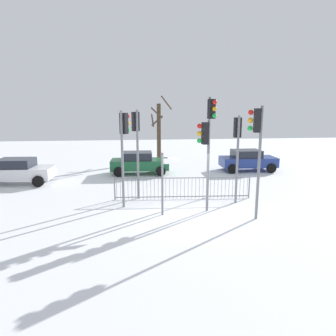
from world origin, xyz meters
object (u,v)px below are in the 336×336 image
(traffic_light_foreground_left, at_px, (124,137))
(traffic_light_rear_left, at_px, (211,125))
(traffic_light_mid_left, at_px, (136,134))
(direction_sign_post, at_px, (164,180))
(bare_tree_left, at_px, (159,130))
(car_white_far, at_px, (19,171))
(traffic_light_foreground_right, at_px, (237,139))
(car_blue_near, at_px, (248,160))
(car_green_mid, at_px, (139,162))
(traffic_light_mid_right, at_px, (257,137))
(traffic_light_rear_right, at_px, (205,145))

(traffic_light_foreground_left, distance_m, traffic_light_rear_left, 4.12)
(traffic_light_mid_left, relative_size, traffic_light_rear_left, 0.88)
(direction_sign_post, relative_size, bare_tree_left, 0.49)
(traffic_light_rear_left, distance_m, direction_sign_post, 3.81)
(car_white_far, bearing_deg, traffic_light_foreground_right, -19.39)
(direction_sign_post, xyz_separation_m, bare_tree_left, (0.86, 13.26, 1.07))
(car_blue_near, height_order, car_white_far, same)
(traffic_light_foreground_left, xyz_separation_m, car_green_mid, (0.73, 6.84, -2.35))
(car_blue_near, relative_size, bare_tree_left, 0.72)
(traffic_light_rear_left, relative_size, car_white_far, 1.25)
(traffic_light_mid_left, height_order, car_white_far, traffic_light_mid_left)
(traffic_light_mid_left, xyz_separation_m, direction_sign_post, (1.09, -2.61, -1.66))
(traffic_light_foreground_left, relative_size, car_green_mid, 1.11)
(car_green_mid, bearing_deg, car_white_far, -162.60)
(bare_tree_left, bearing_deg, traffic_light_foreground_right, -77.41)
(car_green_mid, distance_m, car_blue_near, 7.57)
(traffic_light_rear_left, bearing_deg, direction_sign_post, 21.58)
(traffic_light_mid_left, xyz_separation_m, traffic_light_foreground_left, (-0.53, -1.29, -0.01))
(traffic_light_mid_left, relative_size, car_white_far, 1.10)
(car_green_mid, relative_size, car_blue_near, 1.01)
(car_white_far, bearing_deg, traffic_light_rear_left, -18.47)
(traffic_light_rear_left, distance_m, car_green_mid, 7.45)
(traffic_light_mid_right, height_order, car_white_far, traffic_light_mid_right)
(traffic_light_mid_right, xyz_separation_m, bare_tree_left, (-2.62, 14.11, -0.72))
(traffic_light_rear_right, xyz_separation_m, traffic_light_rear_left, (0.67, 1.82, 0.70))
(traffic_light_foreground_right, distance_m, direction_sign_post, 4.07)
(traffic_light_foreground_right, height_order, car_blue_near, traffic_light_foreground_right)
(traffic_light_mid_left, xyz_separation_m, car_green_mid, (0.21, 5.55, -2.37))
(traffic_light_mid_right, bearing_deg, traffic_light_rear_right, 67.62)
(traffic_light_mid_left, relative_size, traffic_light_foreground_right, 1.06)
(traffic_light_mid_left, relative_size, traffic_light_foreground_left, 1.00)
(traffic_light_rear_left, bearing_deg, traffic_light_mid_right, 90.49)
(bare_tree_left, bearing_deg, traffic_light_rear_left, -82.09)
(traffic_light_mid_right, distance_m, traffic_light_foreground_left, 5.53)
(traffic_light_rear_left, xyz_separation_m, direction_sign_post, (-2.41, -2.09, -2.09))
(traffic_light_mid_right, distance_m, car_green_mid, 10.31)
(traffic_light_foreground_right, relative_size, car_blue_near, 1.06)
(traffic_light_foreground_right, bearing_deg, traffic_light_rear_right, -145.17)
(traffic_light_foreground_right, xyz_separation_m, bare_tree_left, (-2.64, 11.82, -0.42))
(traffic_light_mid_left, height_order, bare_tree_left, bare_tree_left)
(traffic_light_mid_left, height_order, traffic_light_rear_right, traffic_light_mid_left)
(traffic_light_mid_right, relative_size, traffic_light_foreground_left, 1.05)
(traffic_light_foreground_right, relative_size, car_white_far, 1.04)
(traffic_light_mid_left, xyz_separation_m, traffic_light_rear_right, (2.82, -2.34, -0.28))
(car_green_mid, height_order, bare_tree_left, bare_tree_left)
(traffic_light_mid_right, xyz_separation_m, car_white_far, (-11.39, 7.05, -2.50))
(direction_sign_post, relative_size, car_blue_near, 0.68)
(car_white_far, bearing_deg, traffic_light_mid_left, -24.55)
(direction_sign_post, bearing_deg, car_blue_near, 44.98)
(traffic_light_mid_left, bearing_deg, traffic_light_foreground_left, -137.61)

